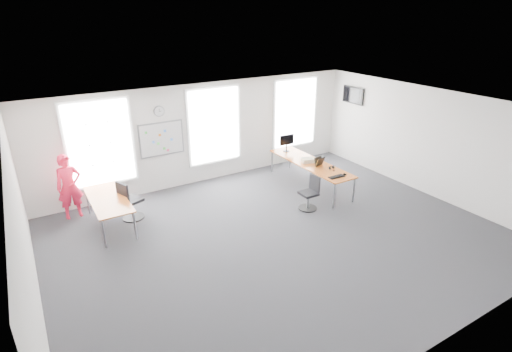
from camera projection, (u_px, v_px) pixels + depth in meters
floor at (279, 237)px, 9.37m from camera, size 10.00×10.00×0.00m
ceiling at (283, 111)px, 8.21m from camera, size 10.00×10.00×0.00m
wall_back at (205, 133)px, 11.94m from camera, size 10.00×0.00×10.00m
wall_front at (441, 273)px, 5.64m from camera, size 10.00×0.00×10.00m
wall_left at (24, 242)px, 6.40m from camera, size 0.00×10.00×10.00m
wall_right at (428, 142)px, 11.18m from camera, size 0.00×10.00×10.00m
window_left at (100, 143)px, 10.40m from camera, size 1.60×0.06×2.20m
window_mid at (214, 126)px, 11.98m from camera, size 1.60×0.06×2.20m
window_right at (295, 113)px, 13.42m from camera, size 1.60×0.06×2.20m
desk_right at (310, 164)px, 11.78m from camera, size 0.83×3.11×0.76m
desk_left at (108, 201)px, 9.60m from camera, size 0.81×2.02×0.74m
chair_right at (310, 194)px, 10.56m from camera, size 0.50×0.50×0.93m
chair_left at (129, 203)px, 10.00m from camera, size 0.61×0.61×1.04m
person at (69, 187)px, 9.97m from camera, size 0.64×0.44×1.68m
whiteboard at (162, 139)px, 11.25m from camera, size 1.20×0.03×0.90m
wall_clock at (159, 111)px, 10.94m from camera, size 0.30×0.04×0.30m
tv at (353, 95)px, 13.21m from camera, size 0.06×0.90×0.55m
keyboard at (337, 177)px, 10.74m from camera, size 0.47×0.20×0.02m
mouse at (345, 174)px, 10.87m from camera, size 0.09×0.13×0.04m
lens_cap at (334, 171)px, 11.16m from camera, size 0.07×0.07×0.01m
headphones at (331, 168)px, 11.27m from camera, size 0.16×0.09×0.09m
laptop_sleeve at (319, 162)px, 11.47m from camera, size 0.33×0.25×0.26m
paper_stack at (308, 160)px, 11.77m from camera, size 0.42×0.36×0.12m
monitor at (287, 141)px, 12.55m from camera, size 0.50×0.20×0.55m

